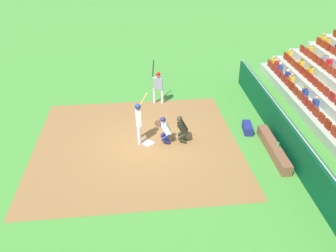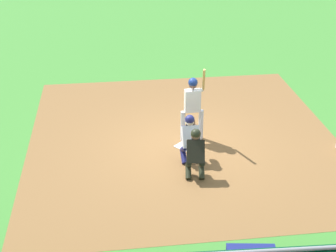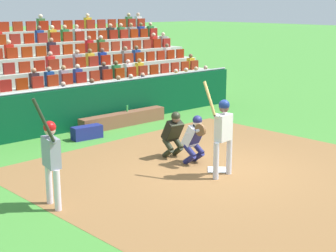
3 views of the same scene
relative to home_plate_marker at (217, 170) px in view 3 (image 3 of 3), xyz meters
name	(u,v)px [view 3 (image 3 of 3)]	position (x,y,z in m)	size (l,w,h in m)	color
ground_plane	(217,170)	(0.00, 0.00, -0.02)	(160.00, 160.00, 0.00)	#428833
infield_dirt_patch	(233,175)	(0.00, 0.50, -0.01)	(8.44, 8.75, 0.01)	brown
home_plate_marker	(217,170)	(0.00, 0.00, 0.00)	(0.44, 0.44, 0.02)	white
batter_at_plate	(223,129)	(0.24, 0.37, 1.12)	(0.64, 0.58, 2.22)	silver
catcher_crouching	(195,137)	(0.05, -0.72, 0.70)	(0.49, 0.73, 1.27)	navy
home_plate_umpire	(174,132)	(0.08, -1.47, 0.67)	(0.49, 0.52, 1.26)	#282C1C
dugout_wall	(86,107)	(0.00, -5.75, 0.68)	(13.22, 0.24, 1.44)	#064022
dugout_bench	(123,119)	(-1.08, -5.20, 0.20)	(3.24, 0.40, 0.44)	brown
water_bottle_on_bench	(127,108)	(-1.30, -5.28, 0.53)	(0.07, 0.07, 0.21)	green
equipment_duffel_bag	(87,132)	(0.73, -4.59, 0.18)	(0.91, 0.36, 0.39)	navy
on_deck_batter	(51,154)	(4.07, -0.61, 1.07)	(0.58, 0.61, 2.27)	silver
bleacher_stand	(9,78)	(-0.01, -11.35, 1.02)	(17.58, 5.92, 3.48)	#9EA796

